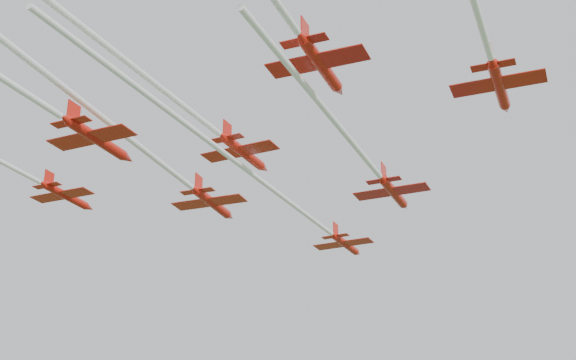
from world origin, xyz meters
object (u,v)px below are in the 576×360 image
(jet_row3_left, at_px, (10,166))
(jet_row3_right, at_px, (473,0))
(jet_lead, at_px, (285,199))
(jet_row4_left, at_px, (8,82))
(jet_row2_left, at_px, (175,174))
(jet_row2_right, at_px, (367,161))
(jet_row3_mid, at_px, (196,116))

(jet_row3_left, relative_size, jet_row3_right, 0.75)
(jet_lead, bearing_deg, jet_row4_left, -106.50)
(jet_lead, bearing_deg, jet_row2_left, -160.47)
(jet_row2_right, bearing_deg, jet_row3_left, -164.06)
(jet_row2_right, bearing_deg, jet_lead, 154.97)
(jet_row2_right, distance_m, jet_row3_mid, 18.94)
(jet_row3_right, relative_size, jet_row4_left, 1.10)
(jet_lead, height_order, jet_row2_left, jet_row2_left)
(jet_row2_left, relative_size, jet_row3_right, 0.85)
(jet_row4_left, bearing_deg, jet_row3_right, 13.30)
(jet_row2_left, relative_size, jet_row4_left, 0.94)
(jet_lead, height_order, jet_row3_left, jet_row3_left)
(jet_row2_left, distance_m, jet_row3_mid, 19.85)
(jet_row3_left, relative_size, jet_row4_left, 0.83)
(jet_row2_right, bearing_deg, jet_row3_right, -52.22)
(jet_row2_right, relative_size, jet_row3_left, 1.03)
(jet_row3_right, height_order, jet_row4_left, jet_row3_right)
(jet_lead, distance_m, jet_row4_left, 35.16)
(jet_row3_mid, relative_size, jet_row4_left, 0.82)
(jet_row3_mid, bearing_deg, jet_row3_right, -8.34)
(jet_row2_right, xyz_separation_m, jet_row3_right, (12.77, -21.13, 3.21))
(jet_row2_right, height_order, jet_row3_mid, jet_row3_mid)
(jet_lead, xyz_separation_m, jet_row3_right, (23.79, -27.93, 3.68))
(jet_row2_right, xyz_separation_m, jet_row4_left, (-26.19, -24.91, 0.05))
(jet_row2_right, height_order, jet_row3_right, jet_row3_right)
(jet_row3_right, distance_m, jet_row4_left, 39.27)
(jet_row2_left, xyz_separation_m, jet_row2_right, (24.00, -4.40, -3.25))
(jet_row4_left, bearing_deg, jet_row2_right, 51.31)
(jet_row2_left, height_order, jet_row3_left, jet_row2_left)
(jet_row3_left, height_order, jet_row3_right, jet_row3_right)
(jet_row2_left, relative_size, jet_row3_mid, 1.14)
(jet_row3_mid, xyz_separation_m, jet_row4_left, (-12.14, -12.27, -1.06))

